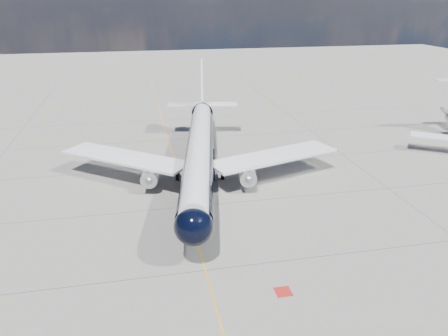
# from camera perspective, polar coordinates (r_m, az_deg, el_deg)

# --- Properties ---
(ground) EXTENTS (320.00, 320.00, 0.00)m
(ground) POSITION_cam_1_polar(r_m,az_deg,el_deg) (77.90, -6.67, 1.45)
(ground) COLOR gray
(ground) RESTS_ON ground
(taxiway_centerline) EXTENTS (0.16, 160.00, 0.01)m
(taxiway_centerline) POSITION_cam_1_polar(r_m,az_deg,el_deg) (73.24, -6.30, 0.13)
(taxiway_centerline) COLOR #F3AC0C
(taxiway_centerline) RESTS_ON ground
(red_marking) EXTENTS (1.60, 1.60, 0.01)m
(red_marking) POSITION_cam_1_polar(r_m,az_deg,el_deg) (44.29, 7.74, -15.71)
(red_marking) COLOR maroon
(red_marking) RESTS_ON ground
(main_airliner) EXTENTS (43.07, 53.00, 15.38)m
(main_airliner) POSITION_cam_1_polar(r_m,az_deg,el_deg) (66.60, -3.21, 2.38)
(main_airliner) COLOR black
(main_airliner) RESTS_ON ground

